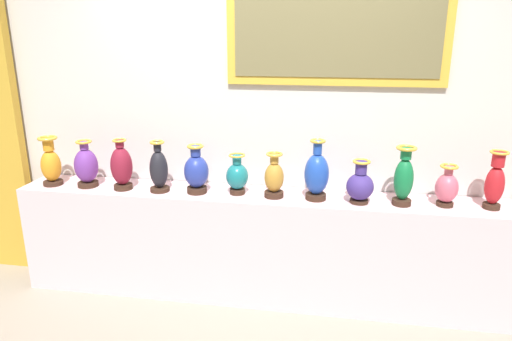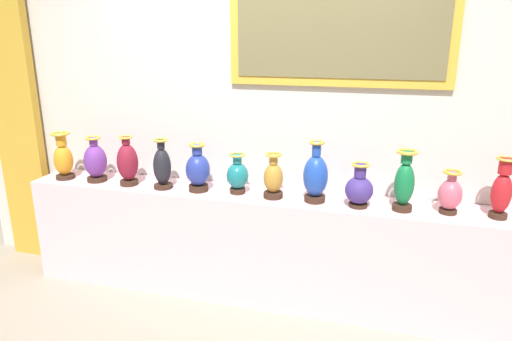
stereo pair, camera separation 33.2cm
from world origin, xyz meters
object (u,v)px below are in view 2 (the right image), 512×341
at_px(vase_ochre, 273,179).
at_px(vase_crimson, 502,190).
at_px(vase_teal, 238,176).
at_px(vase_indigo, 359,189).
at_px(vase_burgundy, 128,163).
at_px(vase_rose, 450,194).
at_px(vase_onyx, 162,167).
at_px(vase_violet, 95,161).
at_px(vase_amber, 63,158).
at_px(vase_emerald, 404,183).
at_px(vase_sapphire, 315,176).
at_px(vase_cobalt, 198,170).

bearing_deg(vase_ochre, vase_crimson, 0.64).
distance_m(vase_teal, vase_ochre, 0.28).
distance_m(vase_ochre, vase_indigo, 0.61).
bearing_deg(vase_burgundy, vase_ochre, 1.00).
distance_m(vase_teal, vase_rose, 1.47).
xyz_separation_m(vase_onyx, vase_crimson, (2.35, 0.04, 0.02)).
bearing_deg(vase_violet, vase_amber, -177.75).
xyz_separation_m(vase_violet, vase_emerald, (2.36, -0.01, 0.03)).
bearing_deg(vase_violet, vase_teal, 1.25).
bearing_deg(vase_burgundy, vase_violet, 176.83).
distance_m(vase_onyx, vase_sapphire, 1.17).
distance_m(vase_teal, vase_sapphire, 0.58).
distance_m(vase_burgundy, vase_rose, 2.35).
height_order(vase_burgundy, vase_sapphire, vase_sapphire).
xyz_separation_m(vase_ochre, vase_indigo, (0.61, -0.02, -0.01)).
bearing_deg(vase_teal, vase_onyx, -175.95).
height_order(vase_violet, vase_rose, vase_violet).
height_order(vase_burgundy, vase_teal, vase_burgundy).
distance_m(vase_burgundy, vase_ochre, 1.16).
height_order(vase_cobalt, vase_crimson, vase_crimson).
relative_size(vase_amber, vase_emerald, 0.93).
bearing_deg(vase_onyx, vase_cobalt, 2.76).
relative_size(vase_onyx, vase_ochre, 1.18).
xyz_separation_m(vase_indigo, vase_crimson, (0.88, 0.04, 0.06)).
relative_size(vase_ochre, vase_indigo, 1.06).
bearing_deg(vase_burgundy, vase_onyx, 0.11).
bearing_deg(vase_rose, vase_emerald, -174.64).
bearing_deg(vase_crimson, vase_burgundy, -179.20).
bearing_deg(vase_amber, vase_ochre, 0.50).
height_order(vase_onyx, vase_sapphire, vase_sapphire).
bearing_deg(vase_indigo, vase_sapphire, 175.59).
relative_size(vase_violet, vase_rose, 1.24).
distance_m(vase_amber, vase_onyx, 0.88).
bearing_deg(vase_cobalt, vase_onyx, -177.24).
bearing_deg(vase_ochre, vase_emerald, -0.72).
distance_m(vase_amber, vase_teal, 1.47).
height_order(vase_burgundy, vase_emerald, vase_emerald).
height_order(vase_burgundy, vase_crimson, vase_crimson).
height_order(vase_amber, vase_ochre, vase_amber).
distance_m(vase_onyx, vase_teal, 0.59).
xyz_separation_m(vase_onyx, vase_rose, (2.05, 0.04, -0.03)).
height_order(vase_cobalt, vase_emerald, vase_emerald).
xyz_separation_m(vase_sapphire, vase_rose, (0.89, 0.01, -0.05)).
xyz_separation_m(vase_amber, vase_sapphire, (2.05, 0.02, 0.01)).
relative_size(vase_onyx, vase_crimson, 0.96).
distance_m(vase_amber, vase_crimson, 3.24).
distance_m(vase_cobalt, vase_ochre, 0.58).
bearing_deg(vase_onyx, vase_rose, 1.00).
bearing_deg(vase_sapphire, vase_rose, 0.96).
relative_size(vase_cobalt, vase_indigo, 1.18).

